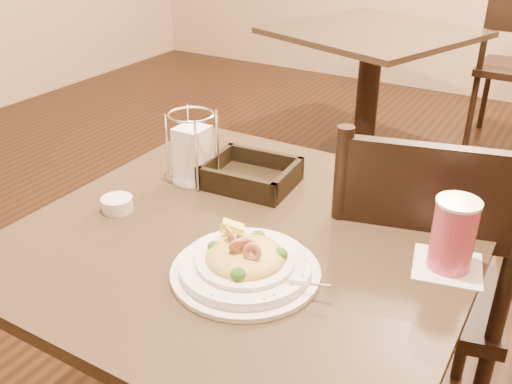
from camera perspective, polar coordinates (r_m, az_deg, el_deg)
The scene contains 9 objects.
main_table at distance 1.32m, azimuth -0.45°, elevation -12.22°, with size 0.90×0.90×0.72m.
background_table at distance 3.19m, azimuth 11.29°, elevation 11.66°, with size 1.15×1.15×0.72m.
dining_chair_near at distance 1.48m, azimuth 15.51°, elevation -8.49°, with size 0.51×0.51×0.93m.
pasta_bowl at distance 1.05m, azimuth -1.07°, elevation -7.10°, with size 0.31×0.28×0.09m.
drink_glass at distance 1.10m, azimuth 19.11°, elevation -4.11°, with size 0.15×0.15×0.14m.
bread_basket at distance 1.37m, azimuth -0.54°, elevation 1.58°, with size 0.22×0.18×0.06m.
napkin_caddy at distance 1.37m, azimuth -6.32°, elevation 3.97°, with size 0.11×0.11×0.18m.
side_plate at distance 1.35m, azimuth 13.99°, elevation -0.49°, with size 0.14×0.14×0.01m, color white.
butter_ramekin at distance 1.29m, azimuth -13.71°, elevation -1.17°, with size 0.07×0.07×0.03m, color white.
Camera 1 is at (0.53, -0.87, 1.34)m, focal length 40.00 mm.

